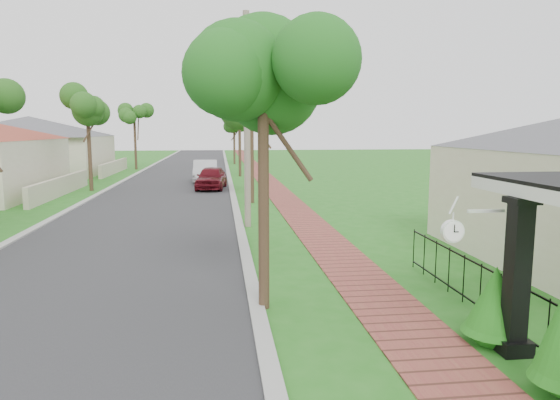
{
  "coord_description": "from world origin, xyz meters",
  "views": [
    {
      "loc": [
        -0.03,
        -8.04,
        3.53
      ],
      "look_at": [
        1.69,
        6.23,
        1.5
      ],
      "focal_mm": 32.0,
      "sensor_mm": 36.0,
      "label": 1
    }
  ],
  "objects": [
    {
      "name": "road",
      "position": [
        -3.0,
        20.0,
        0.0
      ],
      "size": [
        7.0,
        120.0,
        0.02
      ],
      "primitive_type": "cube",
      "color": "#28282B",
      "rests_on": "ground"
    },
    {
      "name": "street_trees",
      "position": [
        -2.87,
        26.84,
        4.54
      ],
      "size": [
        10.7,
        37.65,
        5.89
      ],
      "color": "#382619",
      "rests_on": "ground"
    },
    {
      "name": "far_house_grey",
      "position": [
        -14.97,
        34.0,
        2.34
      ],
      "size": [
        15.56,
        15.56,
        4.6
      ],
      "color": "beige",
      "rests_on": "ground"
    },
    {
      "name": "picket_fence",
      "position": [
        4.9,
        -0.0,
        0.53
      ],
      "size": [
        0.03,
        8.02,
        1.0
      ],
      "color": "black",
      "rests_on": "ground"
    },
    {
      "name": "parked_car_white",
      "position": [
        -1.0,
        25.74,
        0.74
      ],
      "size": [
        1.65,
        4.52,
        1.48
      ],
      "primitive_type": "imported",
      "rotation": [
        0.0,
        0.0,
        0.02
      ],
      "color": "silver",
      "rests_on": "ground"
    },
    {
      "name": "sidewalk",
      "position": [
        3.25,
        20.0,
        0.0
      ],
      "size": [
        1.5,
        120.0,
        0.03
      ],
      "primitive_type": "cube",
      "color": "brown",
      "rests_on": "ground"
    },
    {
      "name": "porch_post",
      "position": [
        4.55,
        -1.0,
        1.12
      ],
      "size": [
        0.48,
        0.48,
        2.52
      ],
      "color": "black",
      "rests_on": "ground"
    },
    {
      "name": "ground",
      "position": [
        0.0,
        0.0,
        0.0
      ],
      "size": [
        160.0,
        160.0,
        0.0
      ],
      "primitive_type": "plane",
      "color": "#216A19",
      "rests_on": "ground"
    },
    {
      "name": "kerb_left",
      "position": [
        -6.65,
        20.0,
        0.0
      ],
      "size": [
        0.3,
        120.0,
        0.1
      ],
      "primitive_type": "cube",
      "color": "#9E9E99",
      "rests_on": "ground"
    },
    {
      "name": "near_tree",
      "position": [
        0.8,
        1.5,
        4.48
      ],
      "size": [
        2.19,
        2.19,
        5.62
      ],
      "color": "#382619",
      "rests_on": "ground"
    },
    {
      "name": "kerb_right",
      "position": [
        0.65,
        20.0,
        0.0
      ],
      "size": [
        0.3,
        120.0,
        0.1
      ],
      "primitive_type": "cube",
      "color": "#9E9E99",
      "rests_on": "ground"
    },
    {
      "name": "parked_car_red",
      "position": [
        -0.54,
        21.91,
        0.68
      ],
      "size": [
        2.05,
        4.13,
        1.35
      ],
      "primitive_type": "imported",
      "rotation": [
        0.0,
        0.0,
        -0.12
      ],
      "color": "#5C0D16",
      "rests_on": "ground"
    },
    {
      "name": "hedge_row",
      "position": [
        4.45,
        -2.0,
        0.75
      ],
      "size": [
        0.92,
        3.59,
        1.9
      ],
      "color": "#1B6D15",
      "rests_on": "ground"
    },
    {
      "name": "utility_pole",
      "position": [
        0.96,
        10.0,
        3.87
      ],
      "size": [
        1.2,
        0.24,
        7.63
      ],
      "color": "gray",
      "rests_on": "ground"
    },
    {
      "name": "station_clock",
      "position": [
        3.7,
        -0.6,
        1.95
      ],
      "size": [
        1.04,
        0.13,
        0.53
      ],
      "color": "white",
      "rests_on": "ground"
    }
  ]
}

